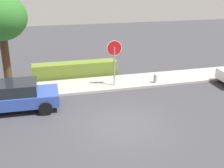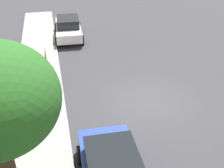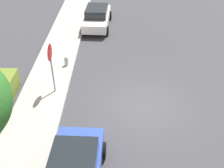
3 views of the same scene
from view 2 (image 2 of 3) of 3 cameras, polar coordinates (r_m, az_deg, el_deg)
The scene contains 5 objects.
ground_plane at distance 13.36m, azimuth 7.31°, elevation -3.45°, with size 60.00×60.00×0.00m, color #38383D.
sidewalk_curb at distance 12.71m, azimuth -14.59°, elevation -5.87°, with size 32.00×2.34×0.14m, color #9E9B93.
stop_sign at distance 12.47m, azimuth -13.15°, elevation 3.71°, with size 0.87×0.08×2.80m.
parked_car_white at distance 20.70m, azimuth -8.88°, elevation 11.24°, with size 4.34×2.09×1.49m.
fire_hydrant at distance 15.41m, azimuth -11.95°, elevation 2.52°, with size 0.30×0.22×0.72m.
Camera 2 is at (-10.39, 4.10, 7.34)m, focal length 45.00 mm.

